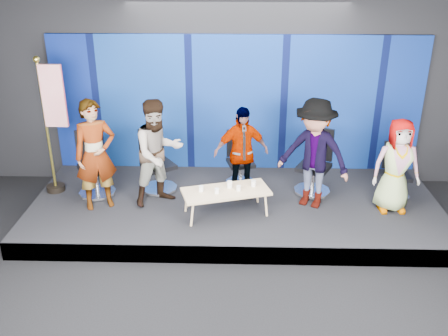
{
  "coord_description": "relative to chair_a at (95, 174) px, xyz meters",
  "views": [
    {
      "loc": [
        0.02,
        -5.22,
        4.34
      ],
      "look_at": [
        -0.2,
        2.4,
        0.95
      ],
      "focal_mm": 40.0,
      "sensor_mm": 36.0,
      "label": 1
    }
  ],
  "objects": [
    {
      "name": "mug_d",
      "position": [
        2.53,
        -0.7,
        0.09
      ],
      "size": [
        0.07,
        0.07,
        0.08
      ],
      "primitive_type": "cylinder",
      "color": "white",
      "rests_on": "coffee_table"
    },
    {
      "name": "panelist_d",
      "position": [
        3.77,
        -0.33,
        0.56
      ],
      "size": [
        1.39,
        1.16,
        1.87
      ],
      "primitive_type": "imported",
      "rotation": [
        0.0,
        0.0,
        -0.47
      ],
      "color": "black",
      "rests_on": "riser"
    },
    {
      "name": "coffee_table",
      "position": [
        2.33,
        -0.69,
        0.02
      ],
      "size": [
        1.51,
        0.97,
        0.43
      ],
      "rotation": [
        0.0,
        0.0,
        0.29
      ],
      "color": "tan",
      "rests_on": "riser"
    },
    {
      "name": "mug_b",
      "position": [
        2.19,
        -0.81,
        0.1
      ],
      "size": [
        0.07,
        0.07,
        0.09
      ],
      "primitive_type": "cylinder",
      "color": "white",
      "rests_on": "coffee_table"
    },
    {
      "name": "mug_c",
      "position": [
        2.39,
        -0.59,
        0.11
      ],
      "size": [
        0.09,
        0.09,
        0.11
      ],
      "primitive_type": "cylinder",
      "color": "white",
      "rests_on": "coffee_table"
    },
    {
      "name": "mug_a",
      "position": [
        1.93,
        -0.74,
        0.1
      ],
      "size": [
        0.08,
        0.08,
        0.09
      ],
      "primitive_type": "cylinder",
      "color": "white",
      "rests_on": "coffee_table"
    },
    {
      "name": "chair_d",
      "position": [
        3.88,
        0.17,
        0.0
      ],
      "size": [
        0.87,
        0.87,
        1.15
      ],
      "rotation": [
        0.0,
        0.0,
        -0.47
      ],
      "color": "silver",
      "rests_on": "riser"
    },
    {
      "name": "chair_a",
      "position": [
        0.0,
        0.0,
        0.0
      ],
      "size": [
        0.87,
        0.87,
        1.15
      ],
      "rotation": [
        0.0,
        0.0,
        0.46
      ],
      "color": "silver",
      "rests_on": "riser"
    },
    {
      "name": "panelist_a",
      "position": [
        0.2,
        -0.47,
        0.55
      ],
      "size": [
        0.81,
        0.7,
        1.86
      ],
      "primitive_type": "imported",
      "rotation": [
        0.0,
        0.0,
        0.46
      ],
      "color": "black",
      "rests_on": "riser"
    },
    {
      "name": "mug_e",
      "position": [
        2.78,
        -0.53,
        0.1
      ],
      "size": [
        0.08,
        0.08,
        0.1
      ],
      "primitive_type": "cylinder",
      "color": "white",
      "rests_on": "coffee_table"
    },
    {
      "name": "room_walls",
      "position": [
        2.48,
        -2.7,
        1.75
      ],
      "size": [
        10.02,
        8.02,
        3.51
      ],
      "color": "black",
      "rests_on": "ground"
    },
    {
      "name": "chair_c",
      "position": [
        2.56,
        0.47,
        -0.05
      ],
      "size": [
        0.69,
        0.69,
        1.01
      ],
      "rotation": [
        0.0,
        0.0,
        0.25
      ],
      "color": "silver",
      "rests_on": "riser"
    },
    {
      "name": "riser",
      "position": [
        2.48,
        -0.2,
        -0.53
      ],
      "size": [
        7.0,
        3.0,
        0.3
      ],
      "primitive_type": "cube",
      "color": "black",
      "rests_on": "ground"
    },
    {
      "name": "panelist_e",
      "position": [
        5.09,
        -0.45,
        0.41
      ],
      "size": [
        0.79,
        0.53,
        1.58
      ],
      "primitive_type": "imported",
      "rotation": [
        0.0,
        0.0,
        0.03
      ],
      "color": "black",
      "rests_on": "riser"
    },
    {
      "name": "panelist_c",
      "position": [
        2.57,
        -0.03,
        0.44
      ],
      "size": [
        1.03,
        0.62,
        1.63
      ],
      "primitive_type": "imported",
      "rotation": [
        0.0,
        0.0,
        0.25
      ],
      "color": "black",
      "rests_on": "riser"
    },
    {
      "name": "panelist_b",
      "position": [
        1.2,
        -0.3,
        0.53
      ],
      "size": [
        1.12,
        1.07,
        1.82
      ],
      "primitive_type": "imported",
      "rotation": [
        0.0,
        0.0,
        0.6
      ],
      "color": "black",
      "rests_on": "riser"
    },
    {
      "name": "chair_b",
      "position": [
        1.08,
        0.19,
        -0.01
      ],
      "size": [
        0.88,
        0.88,
        1.13
      ],
      "rotation": [
        0.0,
        0.0,
        0.6
      ],
      "color": "silver",
      "rests_on": "riser"
    },
    {
      "name": "chair_e",
      "position": [
        5.26,
        0.02,
        -0.06
      ],
      "size": [
        0.57,
        0.57,
        0.98
      ],
      "rotation": [
        0.0,
        0.0,
        0.03
      ],
      "color": "silver",
      "rests_on": "riser"
    },
    {
      "name": "ground",
      "position": [
        2.48,
        -2.7,
        -0.68
      ],
      "size": [
        10.0,
        10.0,
        0.0
      ],
      "primitive_type": "plane",
      "color": "black",
      "rests_on": "ground"
    },
    {
      "name": "backdrop",
      "position": [
        2.48,
        1.25,
        0.92
      ],
      "size": [
        7.0,
        0.08,
        2.6
      ],
      "primitive_type": "cube",
      "color": "navy",
      "rests_on": "riser"
    },
    {
      "name": "flag_stand",
      "position": [
        -0.64,
        0.06,
        0.91
      ],
      "size": [
        0.56,
        0.32,
        2.43
      ],
      "rotation": [
        0.0,
        0.0,
        -0.02
      ],
      "color": "black",
      "rests_on": "riser"
    }
  ]
}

